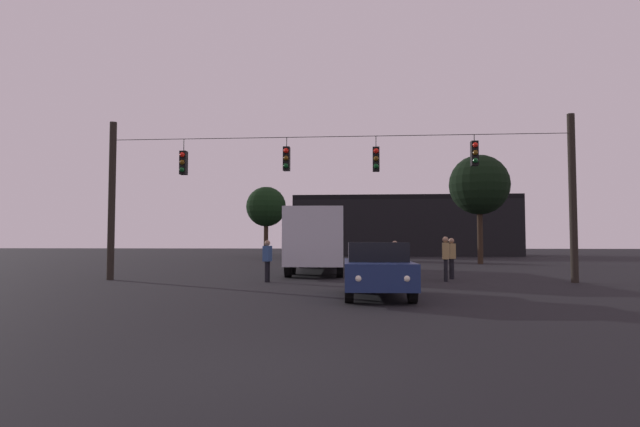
{
  "coord_description": "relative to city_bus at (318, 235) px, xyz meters",
  "views": [
    {
      "loc": [
        1.02,
        -6.15,
        1.54
      ],
      "look_at": [
        -0.55,
        14.05,
        2.63
      ],
      "focal_mm": 29.39,
      "sensor_mm": 36.0,
      "label": 1
    }
  ],
  "objects": [
    {
      "name": "pedestrian_near_bus",
      "position": [
        5.45,
        -6.07,
        -0.88
      ],
      "size": [
        0.27,
        0.38,
        1.73
      ],
      "color": "black",
      "rests_on": "ground"
    },
    {
      "name": "tree_behind_building",
      "position": [
        -6.68,
        21.92,
        2.92
      ],
      "size": [
        3.75,
        3.75,
        6.7
      ],
      "color": "#2D2116",
      "rests_on": "ground"
    },
    {
      "name": "pedestrian_crossing_right",
      "position": [
        3.51,
        -6.0,
        -0.99
      ],
      "size": [
        0.3,
        0.4,
        1.57
      ],
      "color": "black",
      "rests_on": "ground"
    },
    {
      "name": "city_bus",
      "position": [
        0.0,
        0.0,
        0.0
      ],
      "size": [
        2.96,
        11.09,
        3.0
      ],
      "color": "#B7BCC6",
      "rests_on": "ground"
    },
    {
      "name": "pedestrian_crossing_center",
      "position": [
        5.9,
        -4.72,
        -0.91
      ],
      "size": [
        0.31,
        0.4,
        1.69
      ],
      "color": "black",
      "rests_on": "ground"
    },
    {
      "name": "overhead_signal_span",
      "position": [
        1.09,
        -6.27,
        1.82
      ],
      "size": [
        18.33,
        0.44,
        6.41
      ],
      "color": "black",
      "rests_on": "ground"
    },
    {
      "name": "pedestrian_crossing_left",
      "position": [
        -1.37,
        -6.88,
        -0.97
      ],
      "size": [
        0.32,
        0.41,
        1.59
      ],
      "color": "black",
      "rests_on": "ground"
    },
    {
      "name": "tree_left_silhouette",
      "position": [
        10.43,
        10.35,
        3.6
      ],
      "size": [
        4.17,
        4.17,
        7.57
      ],
      "color": "#2D2116",
      "rests_on": "ground"
    },
    {
      "name": "corner_building",
      "position": [
        6.92,
        32.86,
        1.34
      ],
      "size": [
        23.68,
        10.67,
        6.41
      ],
      "color": "black",
      "rests_on": "ground"
    },
    {
      "name": "ground_plane",
      "position": [
        1.16,
        4.0,
        -1.87
      ],
      "size": [
        168.0,
        168.0,
        0.0
      ],
      "primitive_type": "plane",
      "color": "black",
      "rests_on": "ground"
    },
    {
      "name": "car_far_left",
      "position": [
        -0.94,
        10.45,
        -1.07
      ],
      "size": [
        2.02,
        4.41,
        1.52
      ],
      "color": "#511919",
      "rests_on": "ground"
    },
    {
      "name": "car_near_right",
      "position": [
        2.62,
        -11.9,
        -1.07
      ],
      "size": [
        1.93,
        4.38,
        1.52
      ],
      "color": "navy",
      "rests_on": "ground"
    }
  ]
}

